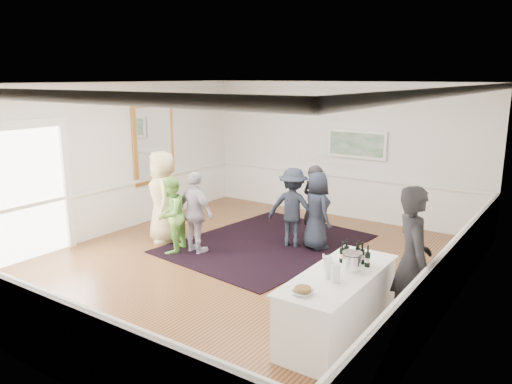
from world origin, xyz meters
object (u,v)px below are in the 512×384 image
Objects in this scene: serving_table at (338,304)px; guest_navy at (317,211)px; bartender at (412,261)px; guest_tan at (163,197)px; guest_dark_b at (315,206)px; nut_bowl at (303,291)px; guest_lilac at (196,213)px; ice_bucket at (352,262)px; guest_green at (171,215)px; guest_dark_a at (293,208)px.

serving_table is 1.39× the size of guest_navy.
bartender is 5.40m from guest_tan.
nut_bowl is at bearing 128.32° from guest_dark_b.
nut_bowl is at bearing 157.74° from guest_lilac.
guest_lilac is at bearing 72.86° from guest_navy.
guest_navy is at bearing 125.41° from ice_bucket.
bartender is at bearing 29.67° from guest_tan.
ice_bucket is at bearing 171.62° from guest_lilac.
guest_green is at bearing 39.38° from guest_lilac.
bartender reaches higher than guest_tan.
bartender is 1.30× the size of guest_navy.
guest_dark_b reaches higher than serving_table.
guest_tan is (-4.60, 1.50, 0.50)m from serving_table.
guest_tan reaches higher than guest_dark_b.
ice_bucket is at bearing 80.02° from nut_bowl.
guest_tan is at bearing 58.64° from guest_navy.
guest_dark_a is at bearing -124.53° from guest_lilac.
guest_green is (-4.01, 1.11, 0.30)m from serving_table.
guest_dark_b is at bearing 122.71° from serving_table.
guest_tan is at bearing 164.29° from ice_bucket.
guest_dark_a is (1.74, 1.62, 0.05)m from guest_green.
guest_dark_b reaches higher than guest_navy.
ice_bucket is at bearing 23.28° from guest_tan.
ice_bucket reaches higher than nut_bowl.
guest_dark_b is (1.65, 1.67, 0.03)m from guest_lilac.
guest_tan is 1.22× the size of guest_navy.
bartender is at bearing 34.73° from ice_bucket.
serving_table is 0.58m from ice_bucket.
bartender is 3.59m from guest_dark_b.
guest_green is (-4.74, 0.48, -0.25)m from bartender.
guest_tan is 1.27× the size of guest_green.
ice_bucket is (3.68, -1.17, 0.19)m from guest_lilac.
guest_tan reaches higher than guest_dark_a.
guest_green is 0.49m from guest_lilac.
bartender is at bearing 150.49° from guest_dark_b.
guest_dark_a reaches higher than guest_navy.
guest_dark_a is at bearing 20.85° from bartender.
ice_bucket is at bearing 137.95° from guest_dark_b.
guest_dark_b is (0.33, 0.29, 0.03)m from guest_dark_a.
guest_navy reaches higher than serving_table.
serving_table is at bearing 96.69° from bartender.
guest_lilac is 2.35m from guest_dark_b.
serving_table is 3.57m from guest_dark_a.
bartender reaches higher than ice_bucket.
guest_dark_b reaches higher than guest_dark_a.
guest_green is 4.37m from nut_bowl.
nut_bowl is at bearing -96.16° from serving_table.
guest_green is 5.68× the size of ice_bucket.
guest_dark_a is 0.48m from guest_navy.
bartender is 7.99× the size of nut_bowl.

